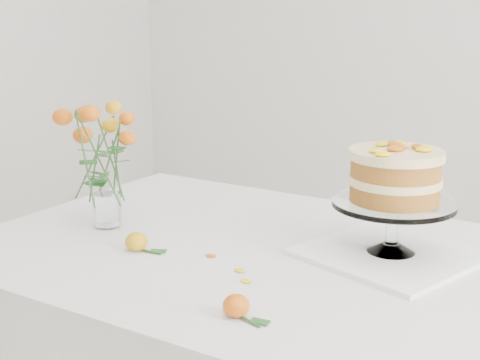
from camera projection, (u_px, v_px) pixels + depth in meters
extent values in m
cube|color=tan|center=(280.00, 264.00, 1.50)|extent=(1.40, 0.90, 0.04)
cylinder|color=tan|center=(167.00, 299.00, 2.21)|extent=(0.06, 0.06, 0.71)
cube|color=white|center=(281.00, 255.00, 1.49)|extent=(1.42, 0.92, 0.01)
cube|color=white|center=(357.00, 240.00, 1.90)|extent=(1.42, 0.01, 0.20)
cube|color=white|center=(58.00, 242.00, 1.88)|extent=(0.01, 0.92, 0.20)
cube|color=white|center=(391.00, 254.00, 1.47)|extent=(0.42, 0.42, 0.01)
cylinder|color=white|center=(392.00, 225.00, 1.46)|extent=(0.03, 0.03, 0.09)
cylinder|color=white|center=(394.00, 203.00, 1.44)|extent=(0.27, 0.27, 0.01)
cylinder|color=brown|center=(394.00, 192.00, 1.44)|extent=(0.25, 0.25, 0.04)
cylinder|color=#FFE8A4|center=(395.00, 180.00, 1.43)|extent=(0.26, 0.26, 0.02)
cylinder|color=brown|center=(396.00, 167.00, 1.42)|extent=(0.25, 0.25, 0.04)
cylinder|color=#FFE8A4|center=(396.00, 154.00, 1.42)|extent=(0.27, 0.27, 0.02)
cylinder|color=white|center=(108.00, 225.00, 1.67)|extent=(0.06, 0.06, 0.01)
cylinder|color=white|center=(107.00, 209.00, 1.66)|extent=(0.07, 0.07, 0.08)
ellipsoid|color=gold|center=(136.00, 242.00, 1.50)|extent=(0.05, 0.05, 0.04)
cylinder|color=#295722|center=(150.00, 252.00, 1.49)|extent=(0.06, 0.01, 0.01)
ellipsoid|color=#CB3C09|center=(236.00, 306.00, 1.18)|extent=(0.05, 0.05, 0.04)
cylinder|color=#295722|center=(249.00, 322.00, 1.16)|extent=(0.06, 0.02, 0.00)
ellipsoid|color=yellow|center=(211.00, 256.00, 1.47)|extent=(0.03, 0.02, 0.00)
ellipsoid|color=yellow|center=(240.00, 271.00, 1.38)|extent=(0.03, 0.02, 0.00)
ellipsoid|color=yellow|center=(246.00, 281.00, 1.33)|extent=(0.03, 0.02, 0.00)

